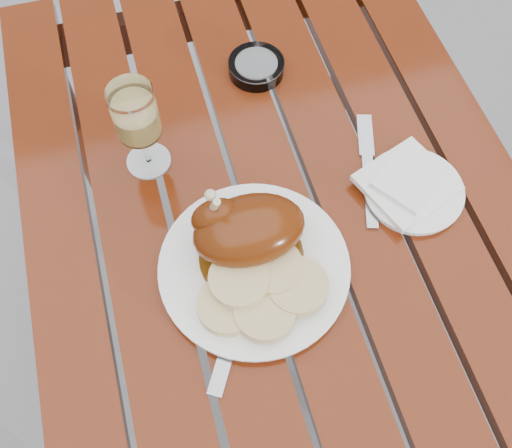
{
  "coord_description": "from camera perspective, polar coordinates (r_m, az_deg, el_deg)",
  "views": [
    {
      "loc": [
        -0.16,
        -0.41,
        1.54
      ],
      "look_at": [
        -0.05,
        -0.02,
        0.78
      ],
      "focal_mm": 40.0,
      "sensor_mm": 36.0,
      "label": 1
    }
  ],
  "objects": [
    {
      "name": "dinner_plate",
      "position": [
        0.85,
        -0.19,
        -4.42
      ],
      "size": [
        0.29,
        0.29,
        0.02
      ],
      "primitive_type": "cylinder",
      "rotation": [
        0.0,
        0.0,
        -0.01
      ],
      "color": "white",
      "rests_on": "table"
    },
    {
      "name": "bread_dumplings",
      "position": [
        0.81,
        0.44,
        -6.6
      ],
      "size": [
        0.19,
        0.15,
        0.04
      ],
      "color": "#DAC684",
      "rests_on": "dinner_plate"
    },
    {
      "name": "roast_duck",
      "position": [
        0.82,
        -1.14,
        -0.56
      ],
      "size": [
        0.17,
        0.16,
        0.12
      ],
      "color": "#542D09",
      "rests_on": "dinner_plate"
    },
    {
      "name": "table",
      "position": [
        1.24,
        1.97,
        -7.5
      ],
      "size": [
        0.8,
        1.2,
        0.75
      ],
      "primitive_type": "cube",
      "color": "maroon",
      "rests_on": "ground"
    },
    {
      "name": "ashtray",
      "position": [
        1.07,
        0.03,
        15.44
      ],
      "size": [
        0.12,
        0.12,
        0.03
      ],
      "primitive_type": "cylinder",
      "rotation": [
        0.0,
        0.0,
        -0.24
      ],
      "color": "#B2B7BC",
      "rests_on": "table"
    },
    {
      "name": "fork",
      "position": [
        0.82,
        -2.43,
        -11.05
      ],
      "size": [
        0.11,
        0.16,
        0.01
      ],
      "primitive_type": "cube",
      "rotation": [
        0.0,
        0.0,
        -0.54
      ],
      "color": "gray",
      "rests_on": "table"
    },
    {
      "name": "ground",
      "position": [
        1.6,
        1.56,
        -12.21
      ],
      "size": [
        60.0,
        60.0,
        0.0
      ],
      "primitive_type": "plane",
      "color": "slate",
      "rests_on": "ground"
    },
    {
      "name": "napkin",
      "position": [
        0.94,
        14.85,
        3.97
      ],
      "size": [
        0.17,
        0.16,
        0.01
      ],
      "primitive_type": "cube",
      "rotation": [
        0.0,
        0.0,
        0.35
      ],
      "color": "white",
      "rests_on": "side_plate"
    },
    {
      "name": "wine_glass",
      "position": [
        0.9,
        -11.55,
        9.22
      ],
      "size": [
        0.1,
        0.1,
        0.17
      ],
      "primitive_type": "cylinder",
      "rotation": [
        0.0,
        0.0,
        -0.39
      ],
      "color": "#D4B960",
      "rests_on": "table"
    },
    {
      "name": "side_plate",
      "position": [
        0.95,
        15.45,
        3.22
      ],
      "size": [
        0.19,
        0.19,
        0.01
      ],
      "primitive_type": "cylinder",
      "rotation": [
        0.0,
        0.0,
        0.2
      ],
      "color": "white",
      "rests_on": "table"
    },
    {
      "name": "knife",
      "position": [
        0.95,
        11.2,
        4.59
      ],
      "size": [
        0.07,
        0.19,
        0.01
      ],
      "primitive_type": "cube",
      "rotation": [
        0.0,
        0.0,
        -0.3
      ],
      "color": "gray",
      "rests_on": "table"
    }
  ]
}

